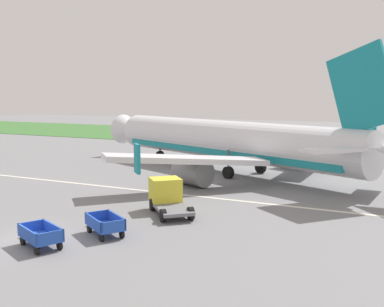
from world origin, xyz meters
TOP-DOWN VIEW (x-y plane):
  - ground_plane at (0.00, 0.00)m, footprint 220.00×220.00m
  - grass_strip at (0.00, 59.38)m, footprint 220.00×28.00m
  - apron_stripe at (0.00, 13.22)m, footprint 120.00×0.36m
  - airplane at (2.10, 23.58)m, footprint 35.95×29.38m
  - baggage_cart_nearest at (1.20, -0.56)m, footprint 3.54×2.30m
  - baggage_cart_second_in_row at (2.87, 2.47)m, footprint 3.40×2.52m
  - service_truck_beside_carts at (3.40, 8.38)m, footprint 4.39×4.48m

SIDE VIEW (x-z plane):
  - ground_plane at x=0.00m, z-range 0.00..0.00m
  - apron_stripe at x=0.00m, z-range 0.00..0.01m
  - grass_strip at x=0.00m, z-range 0.00..0.06m
  - baggage_cart_nearest at x=1.20m, z-range 0.07..1.14m
  - baggage_cart_second_in_row at x=2.87m, z-range 0.07..1.14m
  - service_truck_beside_carts at x=3.40m, z-range 0.05..2.15m
  - airplane at x=2.10m, z-range -2.62..8.72m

